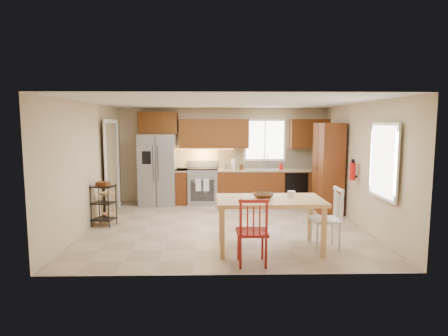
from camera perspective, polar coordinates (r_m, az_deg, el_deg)
name	(u,v)px	position (r m, az deg, el deg)	size (l,w,h in m)	color
floor	(226,226)	(7.76, 0.30, -8.82)	(5.50, 5.50, 0.00)	tan
ceiling	(226,102)	(7.48, 0.32, 9.95)	(5.50, 5.00, 0.02)	silver
wall_back	(224,155)	(10.01, -0.06, 1.99)	(5.50, 0.02, 2.50)	#CCB793
wall_front	(231,186)	(5.04, 1.05, -2.76)	(5.50, 0.02, 2.50)	#CCB793
wall_left	(88,166)	(7.94, -19.95, 0.33)	(0.02, 5.00, 2.50)	#CCB793
wall_right	(362,165)	(8.07, 20.22, 0.42)	(0.02, 5.00, 2.50)	#CCB793
refrigerator	(158,170)	(9.78, -10.03, -0.23)	(0.92, 0.75, 1.82)	gray
range_stove	(203,186)	(9.80, -3.25, -2.79)	(0.76, 0.63, 0.92)	gray
base_cabinet_narrow	(182,187)	(9.85, -6.45, -2.83)	(0.30, 0.60, 0.90)	#5C2A10
base_cabinet_run	(273,186)	(9.92, 7.45, -2.77)	(2.92, 0.60, 0.90)	#5C2A10
dishwasher	(296,188)	(9.74, 10.97, -3.02)	(0.60, 0.02, 0.78)	black
backsplash	(272,158)	(10.11, 7.27, 1.55)	(2.92, 0.03, 0.55)	beige
upper_over_fridge	(158,123)	(9.91, -9.99, 6.76)	(1.00, 0.35, 0.55)	#623110
upper_left_block	(214,134)	(9.80, -1.51, 5.25)	(1.80, 0.35, 0.75)	#623110
upper_right_block	(309,134)	(10.10, 12.88, 5.13)	(1.00, 0.35, 0.75)	#623110
window_back	(265,140)	(10.04, 6.24, 4.25)	(1.12, 0.04, 1.12)	white
sink	(266,171)	(9.83, 6.39, -0.43)	(0.62, 0.46, 0.16)	gray
undercab_glow	(203,149)	(9.80, -3.26, 2.93)	(1.60, 0.30, 0.01)	#FFBF66
soap_bottle	(281,166)	(9.78, 8.69, 0.30)	(0.09, 0.09, 0.19)	red
paper_towel	(233,164)	(9.69, 1.45, 0.58)	(0.12, 0.12, 0.28)	silver
canister_steel	(226,166)	(9.68, 0.27, 0.28)	(0.11, 0.11, 0.18)	gray
canister_wood	(241,167)	(9.68, 2.65, 0.15)	(0.10, 0.10, 0.14)	#523315
pantry	(328,168)	(9.12, 15.56, 0.01)	(0.50, 0.95, 2.10)	#5C2A10
fire_extinguisher	(353,172)	(8.19, 19.01, -0.51)	(0.12, 0.12, 0.36)	red
window_right	(384,161)	(6.97, 23.18, 1.00)	(0.04, 1.02, 1.32)	white
doorway	(111,168)	(9.17, -16.83, 0.00)	(0.04, 0.95, 2.10)	#8C7A59
dining_table	(269,225)	(6.30, 6.91, -8.56)	(1.74, 0.98, 0.85)	tan
chair_red	(252,231)	(5.61, 4.28, -9.53)	(0.48, 0.48, 1.02)	maroon
chair_white	(326,218)	(6.52, 15.22, -7.43)	(0.48, 0.48, 1.02)	silver
table_bowl	(263,199)	(6.18, 5.97, -4.70)	(0.35, 0.35, 0.09)	#523315
table_jar	(291,196)	(6.36, 10.24, -4.15)	(0.14, 0.14, 0.17)	silver
bar_stool	(108,207)	(8.34, -17.28, -5.74)	(0.31, 0.31, 0.64)	tan
utility_cart	(104,205)	(8.06, -17.86, -5.40)	(0.43, 0.34, 0.86)	black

